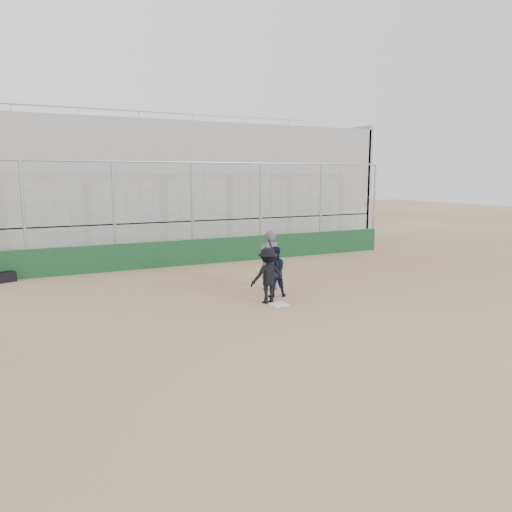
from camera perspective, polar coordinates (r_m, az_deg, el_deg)
name	(u,v)px	position (r m, az deg, el deg)	size (l,w,h in m)	color
ground	(279,305)	(13.73, 2.62, -5.58)	(90.00, 90.00, 0.00)	#866548
home_plate	(279,304)	(13.72, 2.62, -5.54)	(0.44, 0.44, 0.02)	white
backstop	(193,241)	(19.85, -7.22, 1.77)	(18.10, 0.25, 4.04)	#11361B
bleachers	(157,188)	(24.42, -11.20, 7.68)	(20.25, 6.70, 6.98)	gray
batter_at_plate	(268,275)	(13.76, 1.35, -2.24)	(1.00, 0.73, 1.72)	black
catcher_crouched	(274,280)	(14.50, 2.11, -2.72)	(0.83, 0.72, 1.02)	black
umpire	(270,263)	(15.36, 1.59, -0.80)	(0.68, 0.44, 1.67)	#484F5C
equipment_bag	(3,277)	(18.49, -26.97, -2.19)	(0.85, 0.57, 0.37)	black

